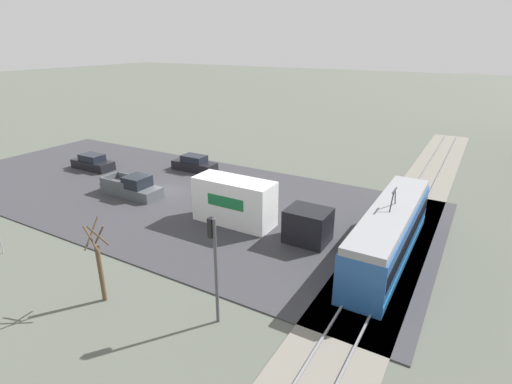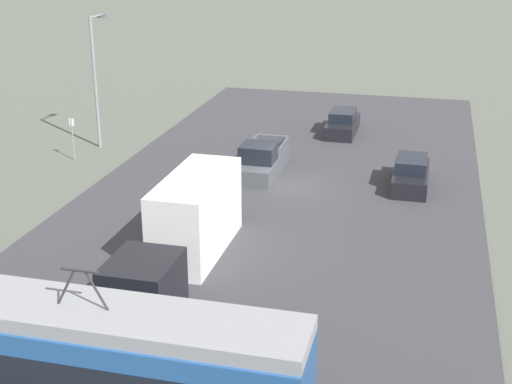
# 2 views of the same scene
# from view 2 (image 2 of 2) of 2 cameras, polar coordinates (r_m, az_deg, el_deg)

# --- Properties ---
(ground_plane) EXTENTS (320.00, 320.00, 0.00)m
(ground_plane) POSITION_cam_2_polar(r_m,az_deg,el_deg) (38.49, 2.46, 0.45)
(ground_plane) COLOR #565B51
(road_surface) EXTENTS (20.28, 46.02, 0.08)m
(road_surface) POSITION_cam_2_polar(r_m,az_deg,el_deg) (38.48, 2.46, 0.51)
(road_surface) COLOR #38383D
(road_surface) RESTS_ON ground
(light_rail_tram) EXTENTS (12.62, 2.55, 4.48)m
(light_rail_tram) POSITION_cam_2_polar(r_m,az_deg,el_deg) (21.17, -13.27, -12.98)
(light_rail_tram) COLOR #235193
(light_rail_tram) RESTS_ON ground
(box_truck) EXTENTS (2.34, 10.27, 3.36)m
(box_truck) POSITION_cam_2_polar(r_m,az_deg,el_deg) (29.07, -5.69, -3.03)
(box_truck) COLOR black
(box_truck) RESTS_ON ground
(pickup_truck) EXTENTS (2.07, 5.64, 1.84)m
(pickup_truck) POSITION_cam_2_polar(r_m,az_deg,el_deg) (40.23, 0.45, 2.54)
(pickup_truck) COLOR #4C5156
(pickup_truck) RESTS_ON ground
(sedan_car_0) EXTENTS (1.82, 4.74, 1.60)m
(sedan_car_0) POSITION_cam_2_polar(r_m,az_deg,el_deg) (38.98, 12.28, 1.40)
(sedan_car_0) COLOR black
(sedan_car_0) RESTS_ON ground
(sedan_car_1) EXTENTS (1.86, 4.73, 1.56)m
(sedan_car_1) POSITION_cam_2_polar(r_m,az_deg,el_deg) (48.45, 6.93, 5.45)
(sedan_car_1) COLOR black
(sedan_car_1) RESTS_ON ground
(street_lamp_near_crossing) EXTENTS (0.36, 1.95, 8.17)m
(street_lamp_near_crossing) POSITION_cam_2_polar(r_m,az_deg,el_deg) (45.55, -12.69, 9.29)
(street_lamp_near_crossing) COLOR gray
(street_lamp_near_crossing) RESTS_ON ground
(no_parking_sign) EXTENTS (0.32, 0.08, 2.56)m
(no_parking_sign) POSITION_cam_2_polar(r_m,az_deg,el_deg) (43.72, -14.46, 4.41)
(no_parking_sign) COLOR gray
(no_parking_sign) RESTS_ON ground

